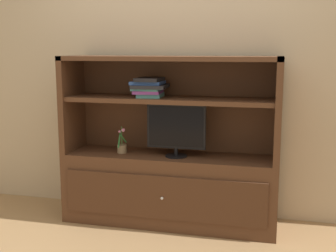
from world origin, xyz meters
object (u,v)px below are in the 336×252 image
object	(u,v)px
potted_plant	(122,147)
magazine_stack	(149,87)
tv_monitor	(176,129)
media_console	(170,170)

from	to	relation	value
potted_plant	magazine_stack	distance (m)	0.56
tv_monitor	potted_plant	distance (m)	0.50
media_console	potted_plant	size ratio (longest dim) A/B	7.85
potted_plant	magazine_stack	bearing A→B (deg)	6.71
media_console	potted_plant	distance (m)	0.45
media_console	tv_monitor	world-z (taller)	media_console
tv_monitor	potted_plant	size ratio (longest dim) A/B	2.13
tv_monitor	potted_plant	xyz separation A→B (m)	(-0.47, 0.02, -0.18)
magazine_stack	potted_plant	bearing A→B (deg)	-173.29
media_console	tv_monitor	distance (m)	0.37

